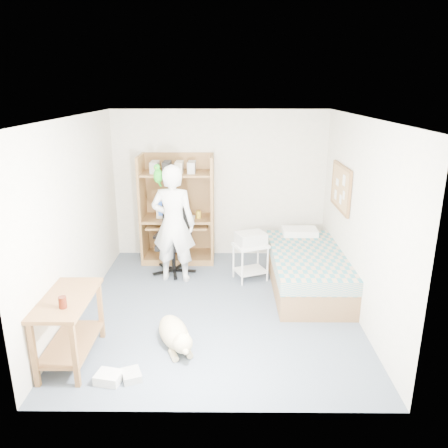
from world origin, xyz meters
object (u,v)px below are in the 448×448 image
Objects in this scene: dog at (175,334)px; printer_cart at (250,256)px; side_desk at (69,319)px; bed at (307,269)px; computer_hutch at (178,213)px; office_chair at (174,249)px; person at (173,224)px.

printer_cart is at bearing 40.27° from dog.
bed is at bearing 32.50° from side_desk.
computer_hutch is 0.69m from office_chair.
side_desk is at bearing 171.15° from dog.
bed reaches higher than dog.
dog is at bearing -84.97° from computer_hutch.
computer_hutch reaches higher than bed.
computer_hutch is 1.96× the size of dog.
office_chair is 1.17× the size of dog.
computer_hutch reaches higher than printer_cart.
office_chair reaches higher than bed.
office_chair is at bearing 74.27° from dog.
side_desk is at bearing -147.50° from bed.
dog is 1.55× the size of printer_cart.
printer_cart is at bearing -172.40° from person.
person is at bearing 157.61° from printer_cart.
dog is at bearing 103.77° from person.
printer_cart is (-0.82, 0.28, 0.09)m from bed.
computer_hutch is 0.89× the size of bed.
printer_cart is at bearing -35.30° from computer_hutch.
office_chair is 2.17m from dog.
computer_hutch is at bearing -80.94° from person.
side_desk is 0.93× the size of office_chair.
person reaches higher than side_desk.
office_chair is 0.60m from person.
side_desk is 1.09× the size of dog.
dog is (0.24, -2.68, -0.66)m from computer_hutch.
computer_hutch is 3.08m from side_desk.
printer_cart reaches higher than dog.
person reaches higher than bed.
dog is (-1.76, -1.55, -0.13)m from bed.
bed is 2.20× the size of dog.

